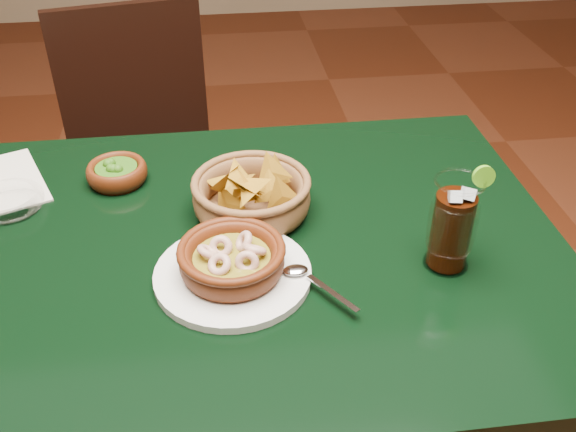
{
  "coord_description": "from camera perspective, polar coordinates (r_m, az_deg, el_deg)",
  "views": [
    {
      "loc": [
        0.03,
        -0.84,
        1.4
      ],
      "look_at": [
        0.14,
        -0.02,
        0.81
      ],
      "focal_mm": 40.0,
      "sensor_mm": 36.0,
      "label": 1
    }
  ],
  "objects": [
    {
      "name": "dining_table",
      "position": [
        1.13,
        -7.25,
        -6.53
      ],
      "size": [
        1.2,
        0.8,
        0.75
      ],
      "color": "black",
      "rests_on": "ground"
    },
    {
      "name": "cola_drink",
      "position": [
        1.0,
        14.39,
        -0.77
      ],
      "size": [
        0.15,
        0.15,
        0.18
      ],
      "color": "white",
      "rests_on": "dining_table"
    },
    {
      "name": "guacamole_ramekin",
      "position": [
        1.24,
        -14.98,
        3.79
      ],
      "size": [
        0.13,
        0.13,
        0.04
      ],
      "color": "#441908",
      "rests_on": "dining_table"
    },
    {
      "name": "chip_basket",
      "position": [
        1.11,
        -3.26,
        1.88
      ],
      "size": [
        0.24,
        0.24,
        0.14
      ],
      "color": "brown",
      "rests_on": "dining_table"
    },
    {
      "name": "dining_chair",
      "position": [
        1.8,
        -12.31,
        4.46
      ],
      "size": [
        0.49,
        0.49,
        0.9
      ],
      "color": "black",
      "rests_on": "ground"
    },
    {
      "name": "shrimp_plate",
      "position": [
        0.98,
        -4.96,
        -4.16
      ],
      "size": [
        0.3,
        0.24,
        0.07
      ],
      "color": "silver",
      "rests_on": "dining_table"
    },
    {
      "name": "glass_ashtray",
      "position": [
        1.24,
        -23.63,
        1.2
      ],
      "size": [
        0.13,
        0.13,
        0.03
      ],
      "color": "white",
      "rests_on": "dining_table"
    }
  ]
}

